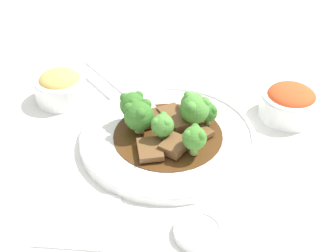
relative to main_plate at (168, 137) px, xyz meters
The scene contains 19 objects.
ground_plane 0.01m from the main_plate, ahead, with size 4.00×4.00×0.00m, color white.
main_plate is the anchor object (origin of this frame).
beef_strip_0 0.05m from the main_plate, 101.49° to the right, with size 0.07×0.07×0.01m.
beef_strip_1 0.05m from the main_plate, 158.83° to the right, with size 0.06×0.05×0.02m.
beef_strip_2 0.06m from the main_plate, 155.80° to the left, with size 0.06×0.05×0.01m.
beef_strip_3 0.04m from the main_plate, 14.33° to the right, with size 0.08×0.07×0.02m.
beef_strip_4 0.05m from the main_plate, 46.16° to the left, with size 0.07×0.07×0.01m.
broccoli_floret_0 0.05m from the main_plate, 161.97° to the left, with size 0.04×0.04×0.05m.
broccoli_floret_1 0.07m from the main_plate, 32.07° to the right, with size 0.04×0.04×0.04m.
broccoli_floret_2 0.08m from the main_plate, 66.13° to the left, with size 0.04×0.04×0.06m.
broccoli_floret_3 0.08m from the main_plate, 61.59° to the right, with size 0.03×0.03×0.04m.
broccoli_floret_4 0.07m from the main_plate, 59.32° to the right, with size 0.05×0.05×0.06m.
broccoli_floret_5 0.06m from the main_plate, 87.33° to the left, with size 0.05×0.05×0.06m.
broccoli_floret_6 0.08m from the main_plate, 134.97° to the right, with size 0.04×0.04×0.05m.
serving_spoon 0.10m from the main_plate, 43.30° to the left, with size 0.20×0.19×0.01m.
side_bowl_kimchi 0.23m from the main_plate, 64.02° to the right, with size 0.11×0.11×0.06m.
side_bowl_appetizer 0.24m from the main_plate, 64.65° to the left, with size 0.10×0.10×0.06m.
sauce_dish 0.20m from the main_plate, 161.61° to the right, with size 0.07×0.07×0.01m.
paper_napkin 0.22m from the main_plate, 151.41° to the left, with size 0.11×0.11×0.01m.
Camera 1 is at (-0.61, -0.07, 0.51)m, focal length 50.00 mm.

